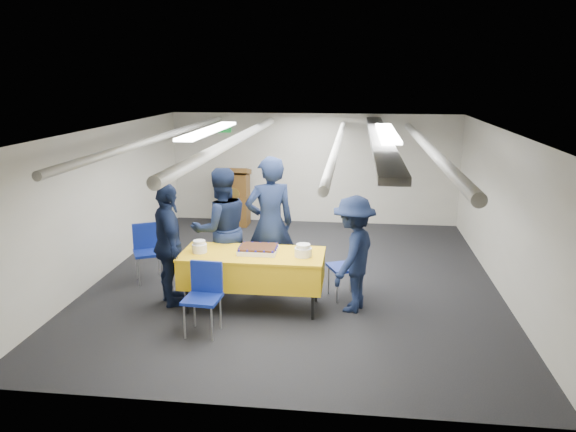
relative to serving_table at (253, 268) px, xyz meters
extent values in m
plane|color=black|center=(0.46, 1.16, -0.56)|extent=(7.00, 7.00, 0.00)
cube|color=beige|center=(0.46, 4.65, 0.59)|extent=(6.00, 0.02, 2.30)
cube|color=beige|center=(-2.53, 1.16, 0.59)|extent=(0.02, 7.00, 2.30)
cube|color=beige|center=(3.45, 1.16, 0.59)|extent=(0.02, 7.00, 2.30)
cube|color=silver|center=(0.46, 1.16, 1.73)|extent=(6.00, 7.00, 0.02)
cylinder|color=silver|center=(-1.54, 1.16, 1.62)|extent=(0.10, 6.90, 0.10)
cylinder|color=silver|center=(-0.44, 1.16, 1.58)|extent=(0.14, 6.90, 0.14)
cylinder|color=silver|center=(1.06, 1.16, 1.54)|extent=(0.10, 6.90, 0.10)
cylinder|color=silver|center=(2.36, 1.16, 1.50)|extent=(0.14, 6.90, 0.14)
cube|color=gray|center=(1.66, 1.16, 1.64)|extent=(0.28, 6.90, 0.08)
cube|color=white|center=(-0.84, 1.16, 1.71)|extent=(0.25, 2.60, 0.04)
cube|color=white|center=(1.76, 1.16, 1.71)|extent=(0.25, 2.60, 0.04)
cube|color=#0C591E|center=(-1.44, 4.63, 1.39)|extent=(0.30, 0.04, 0.12)
cylinder|color=black|center=(-0.83, -0.30, -0.38)|extent=(0.04, 0.04, 0.36)
cylinder|color=black|center=(0.83, -0.30, -0.38)|extent=(0.04, 0.04, 0.36)
cylinder|color=black|center=(-0.83, 0.30, -0.38)|extent=(0.04, 0.04, 0.36)
cylinder|color=black|center=(0.83, 0.30, -0.38)|extent=(0.04, 0.04, 0.36)
cube|color=yellow|center=(0.00, 0.00, -0.01)|extent=(1.88, 0.83, 0.39)
cube|color=yellow|center=(0.00, 0.00, 0.20)|extent=(1.90, 0.85, 0.03)
cube|color=white|center=(0.07, 0.04, 0.24)|extent=(0.50, 0.40, 0.06)
cube|color=black|center=(0.07, 0.04, 0.28)|extent=(0.48, 0.38, 0.03)
sphere|color=#120F8E|center=(-0.15, -0.14, 0.28)|extent=(0.04, 0.04, 0.04)
sphere|color=#120F8E|center=(-0.15, 0.22, 0.28)|extent=(0.04, 0.04, 0.04)
sphere|color=#120F8E|center=(-0.04, -0.14, 0.28)|extent=(0.04, 0.04, 0.04)
sphere|color=#120F8E|center=(-0.04, 0.22, 0.28)|extent=(0.04, 0.04, 0.04)
sphere|color=#120F8E|center=(0.07, -0.14, 0.28)|extent=(0.04, 0.04, 0.04)
sphere|color=#120F8E|center=(0.07, 0.22, 0.28)|extent=(0.04, 0.04, 0.04)
sphere|color=#120F8E|center=(0.18, -0.14, 0.28)|extent=(0.04, 0.04, 0.04)
sphere|color=#120F8E|center=(0.18, 0.22, 0.28)|extent=(0.04, 0.04, 0.04)
sphere|color=#120F8E|center=(0.29, -0.14, 0.28)|extent=(0.04, 0.04, 0.04)
sphere|color=#120F8E|center=(0.29, 0.22, 0.28)|extent=(0.04, 0.04, 0.04)
sphere|color=#120F8E|center=(-0.17, -0.05, 0.28)|extent=(0.04, 0.04, 0.04)
sphere|color=#120F8E|center=(0.31, -0.05, 0.28)|extent=(0.04, 0.04, 0.04)
sphere|color=#120F8E|center=(-0.17, 0.04, 0.28)|extent=(0.04, 0.04, 0.04)
sphere|color=#120F8E|center=(0.31, 0.04, 0.28)|extent=(0.04, 0.04, 0.04)
sphere|color=#120F8E|center=(-0.17, 0.13, 0.28)|extent=(0.04, 0.04, 0.04)
sphere|color=#120F8E|center=(0.31, 0.13, 0.28)|extent=(0.04, 0.04, 0.04)
cylinder|color=white|center=(-0.71, -0.05, 0.27)|extent=(0.20, 0.20, 0.11)
cylinder|color=white|center=(-0.71, -0.05, 0.35)|extent=(0.16, 0.16, 0.05)
cylinder|color=white|center=(0.68, -0.05, 0.27)|extent=(0.23, 0.23, 0.11)
cylinder|color=white|center=(0.68, -0.05, 0.35)|extent=(0.19, 0.19, 0.05)
cube|color=brown|center=(-1.14, 4.21, -0.01)|extent=(0.55, 0.45, 1.10)
cube|color=brown|center=(-1.14, 4.18, 0.59)|extent=(0.62, 0.53, 0.21)
cylinder|color=gold|center=(-1.14, 3.97, 0.14)|extent=(0.28, 0.02, 0.28)
cylinder|color=gray|center=(-0.64, -1.02, -0.34)|extent=(0.02, 0.02, 0.43)
cylinder|color=gray|center=(-0.30, -1.05, -0.34)|extent=(0.02, 0.02, 0.43)
cylinder|color=gray|center=(-0.62, -0.69, -0.34)|extent=(0.02, 0.02, 0.43)
cylinder|color=gray|center=(-0.28, -0.71, -0.34)|extent=(0.02, 0.02, 0.43)
cube|color=navy|center=(-0.46, -0.87, -0.11)|extent=(0.45, 0.45, 0.04)
cube|color=navy|center=(-0.45, -0.68, 0.11)|extent=(0.40, 0.07, 0.40)
cylinder|color=gray|center=(0.99, 0.59, -0.34)|extent=(0.02, 0.02, 0.43)
cylinder|color=gray|center=(1.13, 0.28, -0.34)|extent=(0.02, 0.02, 0.43)
cylinder|color=gray|center=(1.30, 0.73, -0.34)|extent=(0.02, 0.02, 0.43)
cylinder|color=gray|center=(1.44, 0.42, -0.34)|extent=(0.02, 0.02, 0.43)
cube|color=navy|center=(1.22, 0.50, -0.11)|extent=(0.55, 0.55, 0.04)
cube|color=navy|center=(1.39, 0.58, 0.11)|extent=(0.20, 0.38, 0.40)
cylinder|color=gray|center=(-1.83, 0.57, -0.34)|extent=(0.02, 0.02, 0.43)
cylinder|color=gray|center=(-1.53, 0.73, -0.34)|extent=(0.02, 0.02, 0.43)
cylinder|color=gray|center=(-1.99, 0.87, -0.34)|extent=(0.02, 0.02, 0.43)
cylinder|color=gray|center=(-1.69, 1.03, -0.34)|extent=(0.02, 0.02, 0.43)
cube|color=navy|center=(-1.76, 0.80, -0.11)|extent=(0.57, 0.57, 0.04)
cube|color=navy|center=(-1.85, 0.97, 0.11)|extent=(0.37, 0.22, 0.40)
imported|color=black|center=(0.13, 0.69, 0.43)|extent=(0.85, 0.73, 1.98)
imported|color=black|center=(-0.58, 0.65, 0.34)|extent=(1.10, 1.03, 1.80)
imported|color=black|center=(-1.14, -0.02, 0.28)|extent=(0.83, 1.06, 1.69)
imported|color=black|center=(1.33, 0.09, 0.22)|extent=(0.88, 1.14, 1.56)
camera|label=1|loc=(1.33, -6.99, 2.52)|focal=35.00mm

